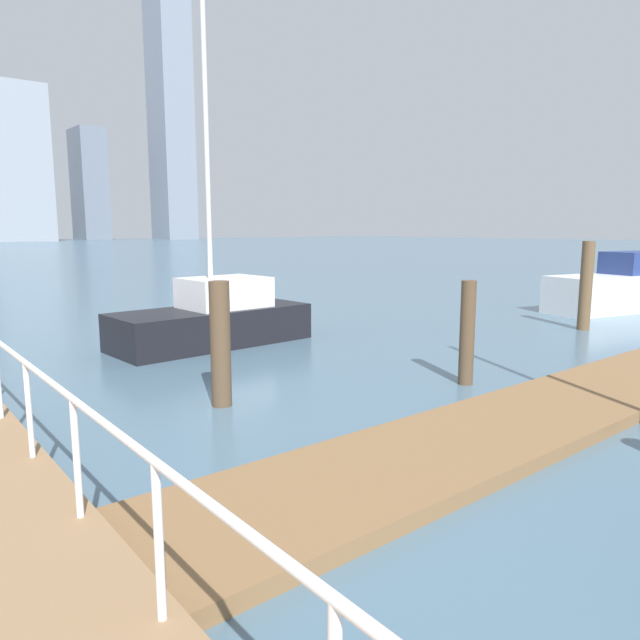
{
  "coord_description": "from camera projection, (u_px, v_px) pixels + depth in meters",
  "views": [
    {
      "loc": [
        -4.45,
        3.96,
        2.85
      ],
      "look_at": [
        1.4,
        11.24,
        1.37
      ],
      "focal_mm": 32.47,
      "sensor_mm": 36.0,
      "label": 1
    }
  ],
  "objects": [
    {
      "name": "skyline_tower_4",
      "position": [
        89.0,
        185.0,
        149.44
      ],
      "size": [
        6.89,
        10.6,
        28.01
      ],
      "primitive_type": "cube",
      "rotation": [
        0.0,
        0.0,
        0.03
      ],
      "color": "slate",
      "rests_on": "ground_plane"
    },
    {
      "name": "skyline_tower_5",
      "position": [
        171.0,
        112.0,
        151.55
      ],
      "size": [
        9.11,
        10.66,
        66.19
      ],
      "primitive_type": "cube",
      "rotation": [
        0.0,
        0.0,
        0.05
      ],
      "color": "gray",
      "rests_on": "ground_plane"
    },
    {
      "name": "boardwalk_railing",
      "position": [
        109.0,
        453.0,
        4.19
      ],
      "size": [
        0.06,
        25.4,
        1.08
      ],
      "color": "white",
      "rests_on": "boardwalk"
    },
    {
      "name": "dock_piling_0",
      "position": [
        586.0,
        286.0,
        16.3
      ],
      "size": [
        0.34,
        0.34,
        2.51
      ],
      "primitive_type": "cylinder",
      "color": "brown",
      "rests_on": "ground_plane"
    },
    {
      "name": "moored_boat_0",
      "position": [
        621.0,
        287.0,
        20.24
      ],
      "size": [
        5.88,
        2.9,
        2.05
      ],
      "color": "white",
      "rests_on": "ground_plane"
    },
    {
      "name": "ground_plane",
      "position": [
        76.0,
        336.0,
        15.55
      ],
      "size": [
        300.0,
        300.0,
        0.0
      ],
      "primitive_type": "plane",
      "color": "slate"
    },
    {
      "name": "skyline_tower_3",
      "position": [
        15.0,
        164.0,
        129.02
      ],
      "size": [
        13.69,
        13.68,
        33.97
      ],
      "primitive_type": "cube",
      "rotation": [
        0.0,
        0.0,
        -0.03
      ],
      "color": "#8C939E",
      "rests_on": "ground_plane"
    },
    {
      "name": "dock_piling_3",
      "position": [
        220.0,
        344.0,
        9.26
      ],
      "size": [
        0.33,
        0.33,
        2.03
      ],
      "primitive_type": "cylinder",
      "color": "brown",
      "rests_on": "ground_plane"
    },
    {
      "name": "moored_boat_2",
      "position": [
        215.0,
        317.0,
        14.32
      ],
      "size": [
        4.97,
        2.2,
        9.56
      ],
      "color": "black",
      "rests_on": "ground_plane"
    },
    {
      "name": "dock_piling_4",
      "position": [
        467.0,
        333.0,
        10.57
      ],
      "size": [
        0.27,
        0.27,
        1.92
      ],
      "primitive_type": "cylinder",
      "color": "brown",
      "rests_on": "ground_plane"
    },
    {
      "name": "floating_dock",
      "position": [
        544.0,
        413.0,
        8.75
      ],
      "size": [
        13.96,
        2.0,
        0.18
      ],
      "primitive_type": "cube",
      "color": "olive",
      "rests_on": "ground_plane"
    }
  ]
}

